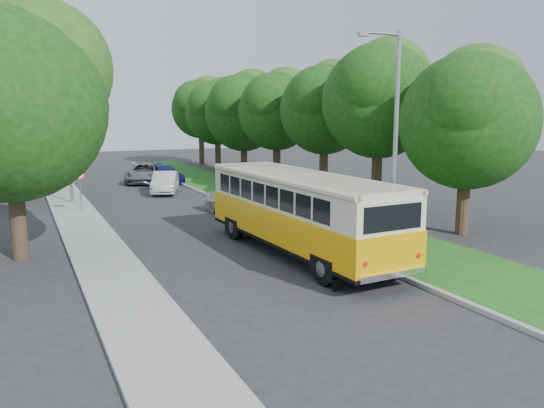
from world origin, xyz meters
name	(u,v)px	position (x,y,z in m)	size (l,w,h in m)	color
ground	(251,262)	(0.00, 0.00, 0.00)	(120.00, 120.00, 0.00)	#28282B
curb	(279,225)	(3.60, 5.00, 0.07)	(0.20, 70.00, 0.15)	gray
grass_verge	(321,221)	(5.95, 5.00, 0.07)	(4.50, 70.00, 0.13)	#195316
sidewalk	(94,244)	(-4.80, 5.00, 0.06)	(2.20, 70.00, 0.12)	gray
treeline	(187,104)	(3.15, 17.99, 5.93)	(24.27, 41.91, 9.46)	#332319
lamppost_near	(393,141)	(4.21, -2.50, 4.37)	(1.71, 0.16, 8.00)	gray
lamppost_far	(66,134)	(-4.70, 16.00, 4.12)	(1.71, 0.16, 7.50)	gray
warning_sign	(80,183)	(-4.50, 11.98, 1.71)	(0.56, 0.10, 2.50)	gray
vintage_bus	(300,214)	(2.01, 0.07, 1.57)	(2.72, 10.57, 3.14)	#EEA807
car_silver	(237,201)	(2.85, 8.46, 0.73)	(1.72, 4.27, 1.46)	#B4B4B9
car_white	(165,182)	(1.46, 17.80, 0.71)	(1.51, 4.34, 1.43)	silver
car_blue	(164,174)	(2.79, 23.23, 0.67)	(1.87, 4.59, 1.33)	navy
car_grey	(145,173)	(1.45, 23.84, 0.74)	(2.45, 5.32, 1.48)	slate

